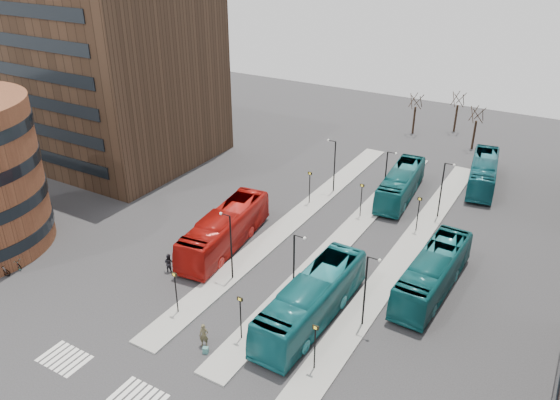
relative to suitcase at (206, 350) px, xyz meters
The scene contains 19 objects.
island_left 20.91m from the suitcase, 101.61° to the left, with size 2.50×45.00×0.15m, color gray.
island_mid 20.56m from the suitcase, 85.00° to the left, with size 2.50×45.00×0.15m, color gray.
island_right 21.91m from the suitcase, 69.17° to the left, with size 2.50×45.00×0.15m, color gray.
suitcase is the anchor object (origin of this frame).
red_bus 14.61m from the suitcase, 120.09° to the left, with size 3.07×13.10×3.65m, color #A9120D.
teal_bus_a 8.71m from the suitcase, 56.35° to the left, with size 3.10×13.26×3.69m, color #166A71.
teal_bus_b 31.27m from the suitcase, 83.85° to the left, with size 2.80×11.95×3.33m, color #135E61.
teal_bus_c 19.48m from the suitcase, 53.53° to the left, with size 2.89×12.36×3.44m, color #135C60.
teal_bus_d 40.42m from the suitcase, 74.87° to the left, with size 2.78×11.87×3.31m, color #135963.
traveller 1.05m from the suitcase, 133.25° to the left, with size 0.67×0.44×1.85m, color #4D472E.
commuter_a 11.27m from the suitcase, 143.88° to the left, with size 0.85×0.66×1.75m, color black.
commuter_b 8.19m from the suitcase, 68.83° to the left, with size 1.08×0.45×1.85m, color black.
commuter_c 8.31m from the suitcase, 55.04° to the left, with size 0.96×0.55×1.48m, color black.
bicycle_mid 21.25m from the suitcase, behind, with size 0.52×1.85×1.11m, color gray.
bicycle_far 21.21m from the suitcase, behind, with size 0.65×1.86×0.97m, color gray.
office_block 43.41m from the suitcase, 144.43° to the left, with size 25.00×20.12×22.00m.
sign_poles 13.72m from the suitcase, 84.10° to the left, with size 12.45×22.12×3.65m.
lamp_posts 18.94m from the suitcase, 82.51° to the left, with size 14.04×20.24×6.12m.
bare_trees 53.26m from the suitcase, 87.35° to the left, with size 10.97×8.14×5.90m.
Camera 1 is at (19.94, -13.47, 27.10)m, focal length 35.00 mm.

